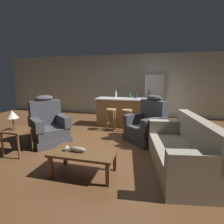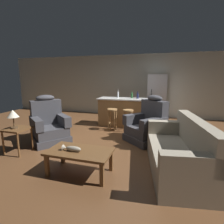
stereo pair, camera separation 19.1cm
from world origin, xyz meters
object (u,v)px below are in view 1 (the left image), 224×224
recliner_near_lamp (49,126)px  bar_stool_right (127,116)px  bottle_tall_green (130,95)px  bottle_short_amber (116,94)px  bar_stool_left (111,115)px  end_table (17,134)px  kitchen_island (123,112)px  refrigerator (154,97)px  table_lamp (12,115)px  coffee_table (84,154)px  couch (182,151)px  recliner_near_island (147,125)px  bottle_wine_dark (136,96)px  fish_figurine (76,149)px

recliner_near_lamp → bar_stool_right: bearing=77.5°
bottle_tall_green → bottle_short_amber: 0.52m
recliner_near_lamp → bar_stool_left: bearing=87.1°
end_table → kitchen_island: 3.36m
bottle_tall_green → bar_stool_right: bearing=-87.5°
end_table → refrigerator: 4.94m
end_table → table_lamp: size_ratio=1.37×
coffee_table → end_table: 1.76m
bar_stool_right → kitchen_island: bearing=112.0°
couch → kitchen_island: size_ratio=1.12×
coffee_table → recliner_near_island: 2.18m
couch → bottle_short_amber: size_ratio=7.50×
end_table → bottle_wine_dark: bearing=53.2°
recliner_near_lamp → bottle_wine_dark: 2.95m
couch → bottle_wine_dark: size_ratio=8.39×
recliner_near_island → bottle_tall_green: (-0.68, 1.44, 0.62)m
table_lamp → end_table: bearing=55.6°
coffee_table → bottle_short_amber: size_ratio=4.10×
kitchen_island → bottle_short_amber: bottle_short_amber is taller
recliner_near_lamp → couch: bearing=27.9°
fish_figurine → kitchen_island: size_ratio=0.19×
kitchen_island → refrigerator: bearing=49.7°
coffee_table → bottle_tall_green: bottle_tall_green is taller
fish_figurine → kitchen_island: (0.17, 3.31, 0.02)m
refrigerator → kitchen_island: bearing=-130.3°
fish_figurine → bar_stool_right: bar_stool_right is taller
bottle_tall_green → recliner_near_island: bearing=-64.8°
kitchen_island → coffee_table: bearing=-91.0°
bar_stool_right → refrigerator: 2.02m
fish_figurine → bottle_short_amber: (-0.12, 3.52, 0.59)m
refrigerator → couch: bearing=-81.5°
end_table → bottle_tall_green: bearing=56.5°
bar_stool_right → end_table: bearing=-132.2°
recliner_near_island → bottle_tall_green: 1.71m
kitchen_island → bottle_tall_green: bearing=32.3°
fish_figurine → end_table: 1.66m
bar_stool_right → recliner_near_lamp: bearing=-141.6°
coffee_table → table_lamp: table_lamp is taller
table_lamp → bar_stool_left: 2.76m
bar_stool_left → refrigerator: 2.27m
end_table → bottle_short_amber: size_ratio=2.09×
bottle_short_amber → coffee_table: bearing=-86.2°
kitchen_island → bar_stool_right: bearing=-68.0°
bar_stool_left → fish_figurine: bearing=-88.3°
kitchen_island → bottle_wine_dark: (0.42, 0.07, 0.56)m
coffee_table → bottle_tall_green: bearing=85.3°
table_lamp → bottle_tall_green: bottle_tall_green is taller
bar_stool_left → bar_stool_right: 0.51m
fish_figurine → end_table: end_table is taller
coffee_table → bar_stool_right: bar_stool_right is taller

